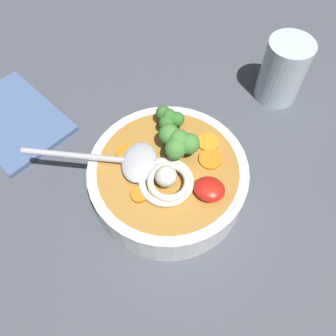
% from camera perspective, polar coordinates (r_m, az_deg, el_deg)
% --- Properties ---
extents(table_slab, '(1.21, 1.21, 0.03)m').
position_cam_1_polar(table_slab, '(0.48, -2.43, -7.33)').
color(table_slab, '#474C56').
rests_on(table_slab, ground).
extents(soup_bowl, '(0.20, 0.20, 0.06)m').
position_cam_1_polar(soup_bowl, '(0.45, 0.00, -1.77)').
color(soup_bowl, white).
rests_on(soup_bowl, table_slab).
extents(noodle_pile, '(0.08, 0.07, 0.03)m').
position_cam_1_polar(noodle_pile, '(0.41, -0.20, -2.06)').
color(noodle_pile, silver).
rests_on(noodle_pile, soup_bowl).
extents(soup_spoon, '(0.18, 0.07, 0.02)m').
position_cam_1_polar(soup_spoon, '(0.43, -6.61, 1.21)').
color(soup_spoon, '#B7B7BC').
rests_on(soup_spoon, soup_bowl).
extents(chili_sauce_dollop, '(0.04, 0.03, 0.02)m').
position_cam_1_polar(chili_sauce_dollop, '(0.41, 6.92, -3.53)').
color(chili_sauce_dollop, red).
rests_on(chili_sauce_dollop, soup_bowl).
extents(broccoli_floret_beside_chili, '(0.05, 0.04, 0.04)m').
position_cam_1_polar(broccoli_floret_beside_chili, '(0.42, 1.76, 4.37)').
color(broccoli_floret_beside_chili, '#7A9E60').
rests_on(broccoli_floret_beside_chili, soup_bowl).
extents(broccoli_floret_left, '(0.04, 0.03, 0.03)m').
position_cam_1_polar(broccoli_floret_left, '(0.45, 0.12, 8.32)').
color(broccoli_floret_left, '#7A9E60').
rests_on(broccoli_floret_left, soup_bowl).
extents(carrot_slice_rear, '(0.03, 0.03, 0.01)m').
position_cam_1_polar(carrot_slice_rear, '(0.44, -6.75, 2.46)').
color(carrot_slice_rear, orange).
rests_on(carrot_slice_rear, soup_bowl).
extents(carrot_slice_front, '(0.03, 0.03, 0.00)m').
position_cam_1_polar(carrot_slice_front, '(0.45, 6.71, 4.21)').
color(carrot_slice_front, orange).
rests_on(carrot_slice_front, soup_bowl).
extents(carrot_slice_extra_a, '(0.03, 0.03, 0.00)m').
position_cam_1_polar(carrot_slice_extra_a, '(0.44, 7.05, 1.45)').
color(carrot_slice_extra_a, orange).
rests_on(carrot_slice_extra_a, soup_bowl).
extents(carrot_slice_right, '(0.02, 0.02, 0.01)m').
position_cam_1_polar(carrot_slice_right, '(0.41, -4.79, -4.48)').
color(carrot_slice_right, orange).
rests_on(carrot_slice_right, soup_bowl).
extents(drinking_glass, '(0.07, 0.07, 0.10)m').
position_cam_1_polar(drinking_glass, '(0.57, 18.56, 15.08)').
color(drinking_glass, silver).
rests_on(drinking_glass, table_slab).
extents(folded_napkin, '(0.21, 0.18, 0.01)m').
position_cam_1_polar(folded_napkin, '(0.59, -24.33, 7.31)').
color(folded_napkin, '#4C6693').
rests_on(folded_napkin, table_slab).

